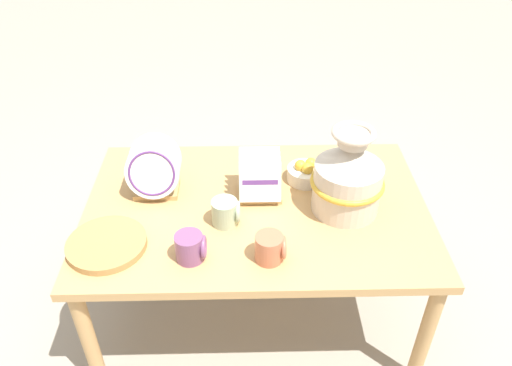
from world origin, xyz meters
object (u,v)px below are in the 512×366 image
wicker_charger_stack (107,244)px  fruit_bowl (306,172)px  mug_sage_glaze (226,212)px  ceramic_vase (348,176)px  mug_plum_glaze (191,247)px  mug_terracotta_glaze (271,248)px  dish_rack_square_plates (260,182)px  dish_rack_round_plates (154,172)px

wicker_charger_stack → fruit_bowl: bearing=27.4°
mug_sage_glaze → fruit_bowl: mug_sage_glaze is taller
ceramic_vase → fruit_bowl: (-0.13, 0.19, -0.11)m
mug_plum_glaze → fruit_bowl: 0.62m
wicker_charger_stack → mug_terracotta_glaze: bearing=-6.9°
mug_sage_glaze → fruit_bowl: bearing=39.2°
wicker_charger_stack → mug_plum_glaze: (0.30, -0.06, 0.04)m
mug_sage_glaze → mug_terracotta_glaze: 0.25m
mug_terracotta_glaze → fruit_bowl: bearing=69.9°
mug_sage_glaze → dish_rack_square_plates: bearing=52.1°
mug_plum_glaze → mug_terracotta_glaze: bearing=-1.9°
mug_sage_glaze → fruit_bowl: 0.42m
mug_terracotta_glaze → fruit_bowl: (0.17, 0.45, -0.01)m
wicker_charger_stack → mug_terracotta_glaze: mug_terracotta_glaze is taller
wicker_charger_stack → mug_terracotta_glaze: size_ratio=2.66×
dish_rack_square_plates → fruit_bowl: 0.22m
wicker_charger_stack → mug_plum_glaze: size_ratio=2.66×
mug_terracotta_glaze → mug_plum_glaze: (-0.27, 0.01, 0.00)m
wicker_charger_stack → fruit_bowl: (0.74, 0.38, 0.02)m
mug_plum_glaze → wicker_charger_stack: bearing=168.7°
mug_sage_glaze → mug_terracotta_glaze: size_ratio=1.00×
mug_plum_glaze → dish_rack_round_plates: bearing=114.6°
wicker_charger_stack → fruit_bowl: fruit_bowl is taller
ceramic_vase → dish_rack_square_plates: ceramic_vase is taller
ceramic_vase → wicker_charger_stack: (-0.87, -0.20, -0.14)m
wicker_charger_stack → mug_sage_glaze: (0.42, 0.12, 0.04)m
dish_rack_square_plates → mug_sage_glaze: (-0.13, -0.17, -0.02)m
ceramic_vase → mug_sage_glaze: size_ratio=3.30×
dish_rack_square_plates → mug_sage_glaze: 0.21m
dish_rack_square_plates → mug_sage_glaze: bearing=-127.9°
dish_rack_square_plates → mug_terracotta_glaze: 0.36m
dish_rack_round_plates → mug_sage_glaze: dish_rack_round_plates is taller
mug_plum_glaze → fruit_bowl: (0.44, 0.44, -0.01)m
dish_rack_round_plates → mug_sage_glaze: bearing=-33.9°
mug_plum_glaze → dish_rack_square_plates: bearing=54.9°
wicker_charger_stack → mug_plum_glaze: bearing=-11.3°
mug_terracotta_glaze → mug_plum_glaze: 0.27m
dish_rack_round_plates → mug_terracotta_glaze: (0.44, -0.38, -0.05)m
dish_rack_square_plates → wicker_charger_stack: size_ratio=0.64×
dish_rack_square_plates → ceramic_vase: bearing=-15.2°
mug_terracotta_glaze → mug_plum_glaze: same height
dish_rack_round_plates → mug_sage_glaze: 0.35m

